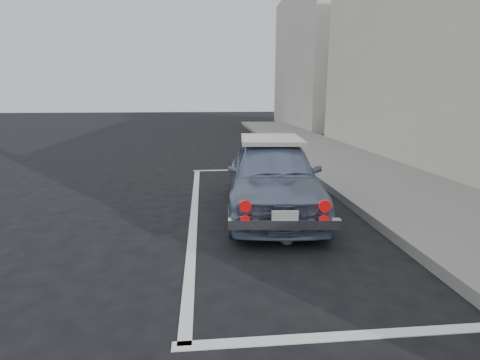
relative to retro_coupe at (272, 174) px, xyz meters
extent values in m
plane|color=black|center=(-0.43, -2.98, -0.63)|extent=(80.00, 80.00, 0.00)
cube|color=slate|center=(2.77, -0.98, -0.56)|extent=(2.80, 40.00, 0.15)
cube|color=black|center=(4.23, 1.02, 0.77)|extent=(0.10, 16.00, 2.40)
cube|color=#1344A1|center=(4.23, 7.02, 3.97)|extent=(0.10, 2.00, 1.60)
cube|color=#B5ADA4|center=(5.92, 17.02, 3.37)|extent=(3.50, 10.00, 8.00)
cube|color=silver|center=(0.07, -3.48, -0.63)|extent=(3.00, 0.12, 0.01)
cube|color=silver|center=(0.07, 3.52, -0.63)|extent=(3.00, 0.12, 0.01)
cube|color=silver|center=(-1.33, 0.02, -0.63)|extent=(0.12, 7.00, 0.01)
imported|color=slate|center=(0.00, 0.00, -0.01)|extent=(1.81, 3.78, 1.25)
cube|color=silver|center=(0.03, 0.37, 0.55)|extent=(1.16, 1.48, 0.07)
cube|color=silver|center=(-0.17, -1.77, -0.25)|extent=(1.40, 0.25, 0.12)
cube|color=white|center=(-0.17, -1.82, -0.15)|extent=(0.33, 0.05, 0.17)
cylinder|color=red|center=(-0.65, -1.76, -0.01)|extent=(0.15, 0.05, 0.15)
cylinder|color=red|center=(0.32, -1.85, -0.01)|extent=(0.15, 0.05, 0.15)
cylinder|color=red|center=(-0.65, -1.76, -0.19)|extent=(0.12, 0.05, 0.12)
cylinder|color=red|center=(0.32, -1.85, -0.19)|extent=(0.12, 0.05, 0.12)
ellipsoid|color=#746458|center=(-0.08, -1.51, -0.54)|extent=(0.19, 0.29, 0.18)
sphere|color=#746458|center=(-0.07, -1.64, -0.48)|extent=(0.11, 0.11, 0.11)
cone|color=#746458|center=(-0.10, -1.64, -0.42)|extent=(0.04, 0.04, 0.04)
cone|color=#746458|center=(-0.04, -1.64, -0.42)|extent=(0.04, 0.04, 0.04)
cylinder|color=#746458|center=(-0.04, -1.36, -0.60)|extent=(0.10, 0.18, 0.03)
camera|label=1|loc=(-1.14, -6.10, 1.32)|focal=28.00mm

